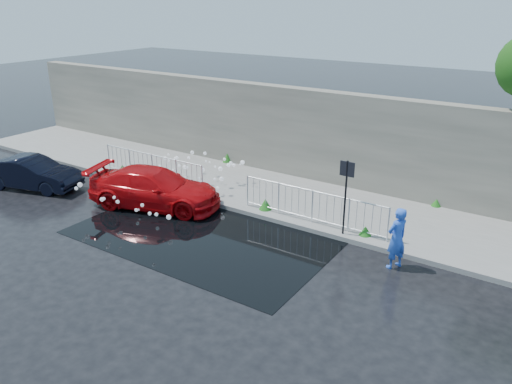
% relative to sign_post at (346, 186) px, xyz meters
% --- Properties ---
extents(ground, '(90.00, 90.00, 0.00)m').
position_rel_sign_post_xyz_m(ground, '(-4.20, -3.10, -1.72)').
color(ground, black).
rests_on(ground, ground).
extents(pavement, '(30.00, 4.00, 0.15)m').
position_rel_sign_post_xyz_m(pavement, '(-4.20, 1.90, -1.65)').
color(pavement, slate).
rests_on(pavement, ground).
extents(curb, '(30.00, 0.25, 0.16)m').
position_rel_sign_post_xyz_m(curb, '(-4.20, -0.10, -1.64)').
color(curb, slate).
rests_on(curb, ground).
extents(retaining_wall, '(30.00, 0.60, 3.50)m').
position_rel_sign_post_xyz_m(retaining_wall, '(-4.20, 4.10, 0.18)').
color(retaining_wall, '#5F5B50').
rests_on(retaining_wall, pavement).
extents(puddle, '(8.00, 5.00, 0.01)m').
position_rel_sign_post_xyz_m(puddle, '(-3.70, -2.10, -1.72)').
color(puddle, black).
rests_on(puddle, ground).
extents(sign_post, '(0.45, 0.06, 2.50)m').
position_rel_sign_post_xyz_m(sign_post, '(0.00, 0.00, 0.00)').
color(sign_post, black).
rests_on(sign_post, ground).
extents(railing_left, '(5.05, 0.05, 1.10)m').
position_rel_sign_post_xyz_m(railing_left, '(-8.20, 0.25, -0.99)').
color(railing_left, silver).
rests_on(railing_left, pavement).
extents(railing_right, '(5.05, 0.05, 1.10)m').
position_rel_sign_post_xyz_m(railing_right, '(-1.20, 0.25, -0.99)').
color(railing_right, silver).
rests_on(railing_right, pavement).
extents(weeds, '(12.17, 3.93, 0.40)m').
position_rel_sign_post_xyz_m(weeds, '(-4.60, 1.44, -1.40)').
color(weeds, '#1E5617').
rests_on(weeds, pavement).
extents(water_spray, '(3.67, 5.53, 1.02)m').
position_rel_sign_post_xyz_m(water_spray, '(-6.53, -0.07, -1.01)').
color(water_spray, white).
rests_on(water_spray, ground).
extents(red_car, '(5.04, 3.17, 1.36)m').
position_rel_sign_post_xyz_m(red_car, '(-6.58, -1.30, -1.04)').
color(red_car, '#B4070A').
rests_on(red_car, ground).
extents(dark_car, '(3.94, 2.31, 1.23)m').
position_rel_sign_post_xyz_m(dark_car, '(-11.77, -2.60, -1.11)').
color(dark_car, black).
rests_on(dark_car, ground).
extents(person, '(0.67, 0.76, 1.76)m').
position_rel_sign_post_xyz_m(person, '(1.90, -0.84, -0.85)').
color(person, blue).
rests_on(person, ground).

